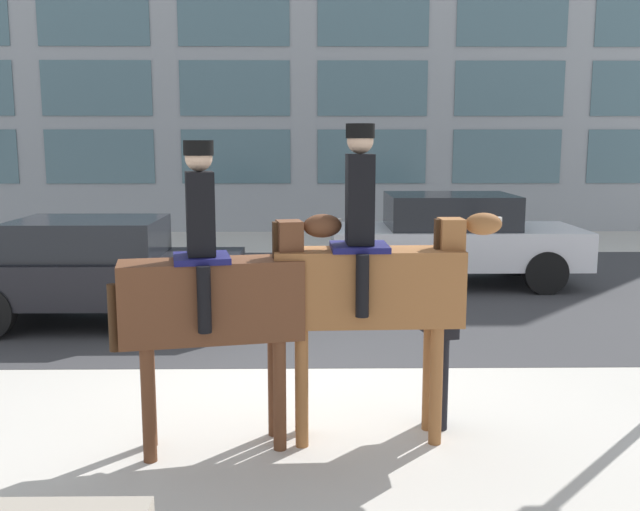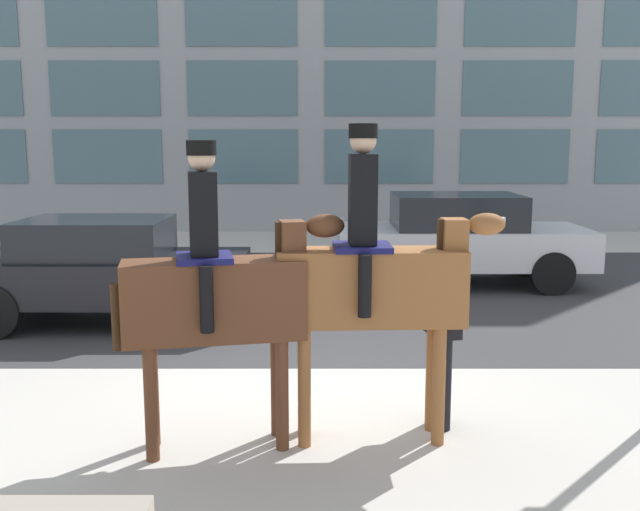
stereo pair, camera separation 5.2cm
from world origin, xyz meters
name	(u,v)px [view 1 (the left image)]	position (x,y,z in m)	size (l,w,h in m)	color
ground_plane	(293,383)	(0.00, 0.00, 0.00)	(80.00, 80.00, 0.00)	beige
road_surface	(300,291)	(0.00, 4.75, 0.00)	(25.97, 8.50, 0.01)	#38383A
mounted_horse_lead	(216,292)	(-0.59, -1.59, 1.35)	(1.91, 0.73, 2.58)	#59331E
mounted_horse_companion	(372,280)	(0.71, -1.41, 1.41)	(2.01, 0.65, 2.72)	brown
pedestrian_bystander	(438,320)	(1.33, -1.17, 1.00)	(0.81, 0.57, 1.70)	black
street_car_near_lane	(96,269)	(-2.84, 2.56, 0.79)	(3.98, 1.81, 1.50)	black
street_car_far_lane	(454,238)	(2.76, 5.34, 0.85)	(4.43, 1.98, 1.63)	silver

